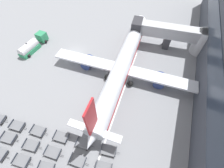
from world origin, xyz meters
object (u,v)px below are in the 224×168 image
Objects in this scene: baggage_dolly_row_mid_a_col_c at (22,161)px; baggage_dolly_row_far_col_b at (17,126)px; airplane at (123,64)px; fuel_tanker_primary at (32,46)px; baggage_dolly_row_far_col_e at (84,143)px; baggage_dolly_row_mid_b_col_c at (32,145)px; baggage_dolly_row_mid_b_col_f at (104,168)px; baggage_dolly_row_far_col_d at (61,137)px; baggage_dolly_row_mid_b_col_d at (53,152)px; baggage_dolly_row_mid_a_col_d at (46,168)px; baggage_dolly_row_mid_b_col_b at (9,138)px; baggage_dolly_row_mid_b_col_e at (78,160)px; baggage_dolly_row_far_col_c at (38,131)px; baggage_dolly_row_far_col_f at (109,150)px.

baggage_dolly_row_mid_a_col_c and baggage_dolly_row_far_col_b have the same top height.
fuel_tanker_primary is at bearing -178.36° from airplane.
airplane is at bearing 87.73° from baggage_dolly_row_far_col_e.
baggage_dolly_row_mid_b_col_c is 1.00× the size of baggage_dolly_row_far_col_b.
baggage_dolly_row_mid_b_col_f and baggage_dolly_row_far_col_d have the same top height.
baggage_dolly_row_far_col_e is at bearing 155.32° from baggage_dolly_row_mid_b_col_f.
baggage_dolly_row_far_col_e is (4.01, 3.09, 0.00)m from baggage_dolly_row_mid_b_col_d.
baggage_dolly_row_mid_a_col_d is at bearing -80.82° from baggage_dolly_row_mid_b_col_d.
baggage_dolly_row_mid_b_col_b is 12.84m from baggage_dolly_row_mid_b_col_e.
airplane is 20.41m from baggage_dolly_row_mid_b_col_e.
baggage_dolly_row_mid_b_col_e and baggage_dolly_row_far_col_b have the same top height.
baggage_dolly_row_mid_a_col_d and baggage_dolly_row_mid_b_col_d have the same top height.
baggage_dolly_row_far_col_c is at bearing 35.74° from baggage_dolly_row_mid_b_col_b.
baggage_dolly_row_mid_b_col_f is at bearing 6.16° from baggage_dolly_row_mid_b_col_b.
baggage_dolly_row_mid_a_col_d is 6.48m from baggage_dolly_row_far_col_c.
baggage_dolly_row_mid_a_col_c and baggage_dolly_row_far_col_e have the same top height.
baggage_dolly_row_mid_b_col_c is 8.70m from baggage_dolly_row_far_col_e.
baggage_dolly_row_mid_b_col_e and baggage_dolly_row_far_col_c have the same top height.
baggage_dolly_row_mid_b_col_f is (16.97, 1.83, 0.00)m from baggage_dolly_row_mid_b_col_b.
baggage_dolly_row_mid_a_col_c is at bearing -23.64° from baggage_dolly_row_mid_b_col_b.
baggage_dolly_row_mid_b_col_c is at bearing -174.36° from baggage_dolly_row_mid_b_col_d.
fuel_tanker_primary reaches higher than baggage_dolly_row_far_col_e.
baggage_dolly_row_mid_b_col_b and baggage_dolly_row_far_col_f have the same top height.
airplane is 11.68× the size of baggage_dolly_row_far_col_e.
baggage_dolly_row_far_col_c is 1.00× the size of baggage_dolly_row_far_col_e.
baggage_dolly_row_mid_b_col_e is at bearing -38.55° from fuel_tanker_primary.
baggage_dolly_row_mid_b_col_c and baggage_dolly_row_far_col_e have the same top height.
baggage_dolly_row_mid_b_col_b is (-13.12, -21.52, -2.44)m from airplane.
baggage_dolly_row_far_col_b and baggage_dolly_row_far_col_e have the same top height.
baggage_dolly_row_mid_a_col_c and baggage_dolly_row_far_col_c have the same top height.
baggage_dolly_row_mid_b_col_d is 1.00× the size of baggage_dolly_row_far_col_b.
baggage_dolly_row_far_col_d is (8.32, 3.47, 0.00)m from baggage_dolly_row_mid_b_col_b.
baggage_dolly_row_far_col_b is 1.01× the size of baggage_dolly_row_far_col_c.
airplane is 17.78m from baggage_dolly_row_far_col_e.
baggage_dolly_row_mid_a_col_d is at bearing -143.21° from baggage_dolly_row_far_col_f.
fuel_tanker_primary is at bearing 132.67° from baggage_dolly_row_mid_a_col_d.
baggage_dolly_row_far_col_c is 0.99× the size of baggage_dolly_row_far_col_f.
baggage_dolly_row_far_col_b is 17.06m from baggage_dolly_row_far_col_f.
fuel_tanker_primary is 2.75× the size of baggage_dolly_row_mid_a_col_d.
airplane is 11.61× the size of baggage_dolly_row_mid_b_col_d.
baggage_dolly_row_far_col_e is at bearing 7.27° from baggage_dolly_row_far_col_c.
baggage_dolly_row_mid_b_col_d is at bearing -156.40° from baggage_dolly_row_far_col_f.
baggage_dolly_row_far_col_e is at bearing 37.55° from baggage_dolly_row_mid_b_col_d.
baggage_dolly_row_mid_b_col_e is 4.24m from baggage_dolly_row_mid_b_col_f.
airplane is 11.55× the size of baggage_dolly_row_mid_b_col_b.
baggage_dolly_row_far_col_d is (3.73, 5.48, 0.00)m from baggage_dolly_row_mid_a_col_c.
baggage_dolly_row_far_col_c is 12.89m from baggage_dolly_row_far_col_f.
baggage_dolly_row_mid_a_col_d and baggage_dolly_row_mid_b_col_f have the same top height.
baggage_dolly_row_far_col_b is (-4.76, 4.25, 0.00)m from baggage_dolly_row_mid_a_col_c.
fuel_tanker_primary is at bearing 131.14° from baggage_dolly_row_far_col_c.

